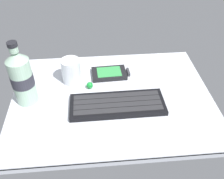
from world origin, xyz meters
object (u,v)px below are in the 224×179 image
(keyboard, at_px, (117,104))
(handheld_device, at_px, (111,73))
(water_bottle, at_px, (22,78))
(trackball_mouse, at_px, (90,85))
(juice_cup, at_px, (71,72))

(keyboard, xyz_separation_m, handheld_device, (-0.01, 0.16, -0.00))
(handheld_device, bearing_deg, water_bottle, -158.49)
(keyboard, height_order, trackball_mouse, trackball_mouse)
(juice_cup, xyz_separation_m, trackball_mouse, (0.06, -0.04, -0.03))
(keyboard, relative_size, trackball_mouse, 13.22)
(keyboard, relative_size, handheld_device, 2.23)
(trackball_mouse, bearing_deg, keyboard, -49.12)
(trackball_mouse, bearing_deg, handheld_device, 40.35)
(trackball_mouse, bearing_deg, water_bottle, -167.81)
(keyboard, relative_size, juice_cup, 3.42)
(water_bottle, xyz_separation_m, trackball_mouse, (0.20, 0.04, -0.08))
(keyboard, distance_m, juice_cup, 0.20)
(handheld_device, xyz_separation_m, water_bottle, (-0.27, -0.11, 0.08))
(handheld_device, distance_m, water_bottle, 0.30)
(handheld_device, xyz_separation_m, trackball_mouse, (-0.08, -0.07, 0.00))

